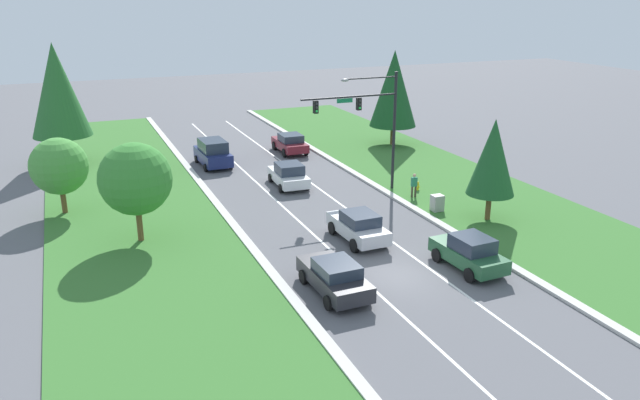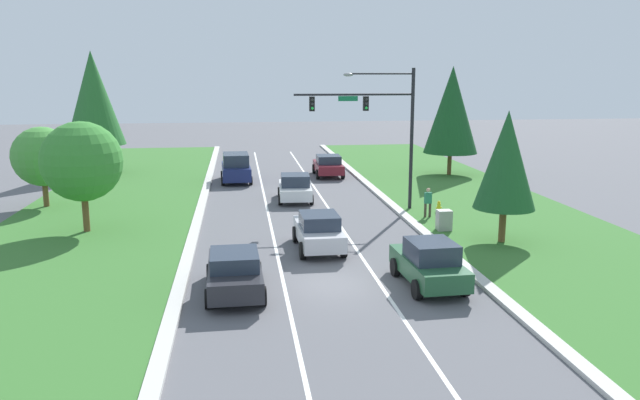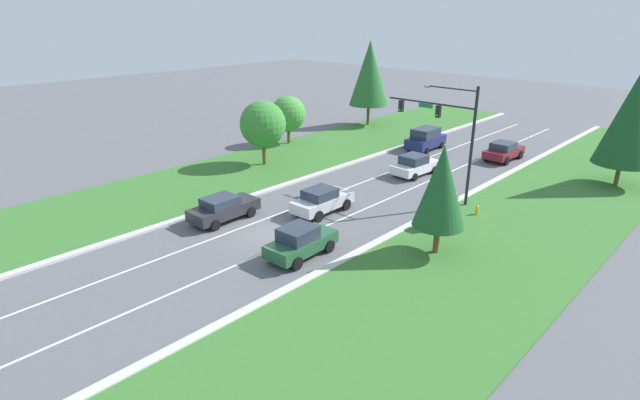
% 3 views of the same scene
% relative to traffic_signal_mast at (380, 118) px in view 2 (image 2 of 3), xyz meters
% --- Properties ---
extents(ground_plane, '(160.00, 160.00, 0.00)m').
position_rel_traffic_signal_mast_xyz_m(ground_plane, '(-4.55, -12.40, -5.34)').
color(ground_plane, '#5B5B60').
extents(curb_strip_right, '(0.50, 90.00, 0.15)m').
position_rel_traffic_signal_mast_xyz_m(curb_strip_right, '(1.10, -12.40, -5.27)').
color(curb_strip_right, beige).
rests_on(curb_strip_right, ground_plane).
extents(curb_strip_left, '(0.50, 90.00, 0.15)m').
position_rel_traffic_signal_mast_xyz_m(curb_strip_left, '(-10.20, -12.40, -5.27)').
color(curb_strip_left, beige).
rests_on(curb_strip_left, ground_plane).
extents(grass_verge_right, '(10.00, 90.00, 0.08)m').
position_rel_traffic_signal_mast_xyz_m(grass_verge_right, '(6.35, -12.40, -5.30)').
color(grass_verge_right, '#38702D').
rests_on(grass_verge_right, ground_plane).
extents(grass_verge_left, '(10.00, 90.00, 0.08)m').
position_rel_traffic_signal_mast_xyz_m(grass_verge_left, '(-15.45, -12.40, -5.30)').
color(grass_verge_left, '#38702D').
rests_on(grass_verge_left, ground_plane).
extents(lane_stripe_inner_left, '(0.14, 81.00, 0.01)m').
position_rel_traffic_signal_mast_xyz_m(lane_stripe_inner_left, '(-6.35, -12.40, -5.34)').
color(lane_stripe_inner_left, white).
rests_on(lane_stripe_inner_left, ground_plane).
extents(lane_stripe_inner_right, '(0.14, 81.00, 0.01)m').
position_rel_traffic_signal_mast_xyz_m(lane_stripe_inner_right, '(-2.75, -12.40, -5.34)').
color(lane_stripe_inner_right, white).
rests_on(lane_stripe_inner_right, ground_plane).
extents(traffic_signal_mast, '(6.83, 0.41, 8.09)m').
position_rel_traffic_signal_mast_xyz_m(traffic_signal_mast, '(0.00, 0.00, 0.00)').
color(traffic_signal_mast, black).
rests_on(traffic_signal_mast, ground_plane).
extents(white_sedan, '(2.28, 4.40, 1.69)m').
position_rel_traffic_signal_mast_xyz_m(white_sedan, '(-4.50, 3.43, -4.51)').
color(white_sedan, white).
rests_on(white_sedan, ground_plane).
extents(navy_suv, '(2.32, 4.66, 2.09)m').
position_rel_traffic_signal_mast_xyz_m(navy_suv, '(-8.15, 10.85, -4.30)').
color(navy_suv, navy).
rests_on(navy_suv, ground_plane).
extents(burgundy_sedan, '(2.21, 4.51, 1.64)m').
position_rel_traffic_signal_mast_xyz_m(burgundy_sedan, '(-1.11, 12.52, -4.50)').
color(burgundy_sedan, maroon).
rests_on(burgundy_sedan, ground_plane).
extents(silver_sedan, '(2.08, 4.51, 1.70)m').
position_rel_traffic_signal_mast_xyz_m(silver_sedan, '(-4.44, -7.66, -4.47)').
color(silver_sedan, silver).
rests_on(silver_sedan, ground_plane).
extents(charcoal_sedan, '(2.16, 4.62, 1.60)m').
position_rel_traffic_signal_mast_xyz_m(charcoal_sedan, '(-8.16, -12.88, -4.52)').
color(charcoal_sedan, '#28282D').
rests_on(charcoal_sedan, ground_plane).
extents(forest_sedan, '(2.15, 4.32, 1.78)m').
position_rel_traffic_signal_mast_xyz_m(forest_sedan, '(-1.00, -13.05, -4.46)').
color(forest_sedan, '#235633').
rests_on(forest_sedan, ground_plane).
extents(utility_cabinet, '(0.70, 0.60, 1.10)m').
position_rel_traffic_signal_mast_xyz_m(utility_cabinet, '(2.19, -5.23, -4.79)').
color(utility_cabinet, '#9E9E99').
rests_on(utility_cabinet, ground_plane).
extents(pedestrian, '(0.40, 0.22, 1.69)m').
position_rel_traffic_signal_mast_xyz_m(pedestrian, '(2.25, -2.30, -4.40)').
color(pedestrian, '#42382D').
rests_on(pedestrian, ground_plane).
extents(fire_hydrant, '(0.34, 0.20, 0.70)m').
position_rel_traffic_signal_mast_xyz_m(fire_hydrant, '(3.28, -1.09, -5.00)').
color(fire_hydrant, gold).
rests_on(fire_hydrant, ground_plane).
extents(conifer_near_right_tree, '(4.11, 4.11, 8.35)m').
position_rel_traffic_signal_mast_xyz_m(conifer_near_right_tree, '(8.25, 11.63, -0.28)').
color(conifer_near_right_tree, brown).
rests_on(conifer_near_right_tree, ground_plane).
extents(oak_near_left_tree, '(3.46, 3.46, 4.78)m').
position_rel_traffic_signal_mast_xyz_m(oak_near_left_tree, '(-19.26, 3.31, -2.30)').
color(oak_near_left_tree, brown).
rests_on(oak_near_left_tree, ground_plane).
extents(conifer_far_right_tree, '(2.81, 2.81, 6.18)m').
position_rel_traffic_signal_mast_xyz_m(conifer_far_right_tree, '(4.17, -7.68, -1.43)').
color(conifer_far_right_tree, brown).
rests_on(conifer_far_right_tree, ground_plane).
extents(oak_far_left_tree, '(3.91, 3.91, 5.54)m').
position_rel_traffic_signal_mast_xyz_m(oak_far_left_tree, '(-15.50, -3.14, -1.77)').
color(oak_far_left_tree, brown).
rests_on(oak_far_left_tree, ground_plane).
extents(conifer_mid_left_tree, '(4.46, 4.46, 9.50)m').
position_rel_traffic_signal_mast_xyz_m(conifer_mid_left_tree, '(-18.84, 15.55, 0.59)').
color(conifer_mid_left_tree, brown).
rests_on(conifer_mid_left_tree, ground_plane).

